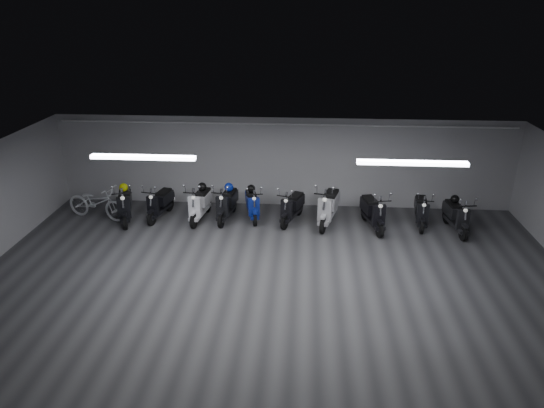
# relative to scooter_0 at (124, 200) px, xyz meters

# --- Properties ---
(floor) EXTENTS (14.00, 10.00, 0.01)m
(floor) POSITION_rel_scooter_0_xyz_m (4.54, -3.44, -0.68)
(floor) COLOR #38383A
(floor) RESTS_ON ground
(ceiling) EXTENTS (14.00, 10.00, 0.01)m
(ceiling) POSITION_rel_scooter_0_xyz_m (4.54, -3.44, 2.13)
(ceiling) COLOR gray
(ceiling) RESTS_ON ground
(back_wall) EXTENTS (14.00, 0.01, 2.80)m
(back_wall) POSITION_rel_scooter_0_xyz_m (4.54, 1.57, 0.73)
(back_wall) COLOR #9B9B9E
(back_wall) RESTS_ON ground
(fluor_strip_left) EXTENTS (2.40, 0.18, 0.08)m
(fluor_strip_left) POSITION_rel_scooter_0_xyz_m (1.54, -2.44, 2.07)
(fluor_strip_left) COLOR white
(fluor_strip_left) RESTS_ON ceiling
(fluor_strip_right) EXTENTS (2.40, 0.18, 0.08)m
(fluor_strip_right) POSITION_rel_scooter_0_xyz_m (7.54, -2.44, 2.07)
(fluor_strip_right) COLOR white
(fluor_strip_right) RESTS_ON ceiling
(conduit) EXTENTS (13.60, 0.05, 0.05)m
(conduit) POSITION_rel_scooter_0_xyz_m (4.54, 1.48, 1.95)
(conduit) COLOR white
(conduit) RESTS_ON back_wall
(scooter_0) EXTENTS (1.11, 1.90, 1.34)m
(scooter_0) POSITION_rel_scooter_0_xyz_m (0.00, 0.00, 0.00)
(scooter_0) COLOR black
(scooter_0) RESTS_ON floor
(scooter_1) EXTENTS (0.88, 1.73, 1.23)m
(scooter_1) POSITION_rel_scooter_0_xyz_m (0.95, 0.29, -0.06)
(scooter_1) COLOR black
(scooter_1) RESTS_ON floor
(scooter_2) EXTENTS (0.82, 1.83, 1.32)m
(scooter_2) POSITION_rel_scooter_0_xyz_m (2.17, 0.23, -0.01)
(scooter_2) COLOR white
(scooter_2) RESTS_ON floor
(scooter_3) EXTENTS (0.83, 1.80, 1.29)m
(scooter_3) POSITION_rel_scooter_0_xyz_m (2.95, 0.30, -0.03)
(scooter_3) COLOR black
(scooter_3) RESTS_ON floor
(scooter_4) EXTENTS (0.89, 1.68, 1.19)m
(scooter_4) POSITION_rel_scooter_0_xyz_m (3.69, 0.44, -0.08)
(scooter_4) COLOR navy
(scooter_4) RESTS_ON floor
(scooter_5) EXTENTS (1.10, 1.74, 1.23)m
(scooter_5) POSITION_rel_scooter_0_xyz_m (4.87, 0.26, -0.06)
(scooter_5) COLOR black
(scooter_5) RESTS_ON floor
(scooter_6) EXTENTS (1.10, 2.01, 1.42)m
(scooter_6) POSITION_rel_scooter_0_xyz_m (5.91, 0.18, 0.04)
(scooter_6) COLOR #B3B2B6
(scooter_6) RESTS_ON floor
(scooter_7) EXTENTS (0.98, 1.85, 1.31)m
(scooter_7) POSITION_rel_scooter_0_xyz_m (7.16, -0.02, -0.02)
(scooter_7) COLOR black
(scooter_7) RESTS_ON floor
(scooter_8) EXTENTS (0.74, 1.67, 1.20)m
(scooter_8) POSITION_rel_scooter_0_xyz_m (8.56, 0.27, -0.07)
(scooter_8) COLOR black
(scooter_8) RESTS_ON floor
(scooter_9) EXTENTS (0.77, 1.73, 1.24)m
(scooter_9) POSITION_rel_scooter_0_xyz_m (9.45, -0.07, -0.05)
(scooter_9) COLOR black
(scooter_9) RESTS_ON floor
(bicycle) EXTENTS (2.03, 1.16, 1.24)m
(bicycle) POSITION_rel_scooter_0_xyz_m (-0.91, 0.12, -0.05)
(bicycle) COLOR white
(bicycle) RESTS_ON floor
(helmet_0) EXTENTS (0.25, 0.25, 0.25)m
(helmet_0) POSITION_rel_scooter_0_xyz_m (-0.07, 0.24, 0.29)
(helmet_0) COLOR #B5C50B
(helmet_0) RESTS_ON scooter_0
(helmet_1) EXTENTS (0.24, 0.24, 0.24)m
(helmet_1) POSITION_rel_scooter_0_xyz_m (9.42, 0.16, 0.22)
(helmet_1) COLOR black
(helmet_1) RESTS_ON scooter_9
(helmet_2) EXTENTS (0.25, 0.25, 0.25)m
(helmet_2) POSITION_rel_scooter_0_xyz_m (3.64, 0.65, 0.19)
(helmet_2) COLOR black
(helmet_2) RESTS_ON scooter_4
(helmet_3) EXTENTS (0.26, 0.26, 0.26)m
(helmet_3) POSITION_rel_scooter_0_xyz_m (2.21, 0.47, 0.28)
(helmet_3) COLOR black
(helmet_3) RESTS_ON scooter_2
(helmet_4) EXTENTS (0.27, 0.27, 0.27)m
(helmet_4) POSITION_rel_scooter_0_xyz_m (2.99, 0.54, 0.26)
(helmet_4) COLOR #0D2394
(helmet_4) RESTS_ON scooter_3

